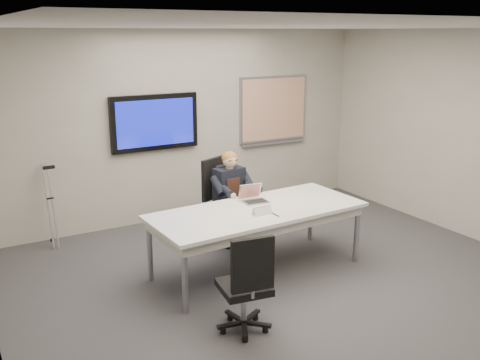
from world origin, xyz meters
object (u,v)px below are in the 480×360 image
seated_person (235,210)px  office_chair_far (225,216)px  laptop (253,197)px  conference_table (258,216)px  office_chair_near (246,301)px

seated_person → office_chair_far: bearing=87.6°
laptop → seated_person: bearing=91.7°
conference_table → seated_person: (0.14, 0.77, -0.18)m
conference_table → seated_person: bearing=77.3°
office_chair_far → laptop: bearing=-114.7°
conference_table → office_chair_far: 1.08m
office_chair_near → laptop: size_ratio=3.25×
conference_table → seated_person: seated_person is taller
conference_table → laptop: laptop is taller
seated_person → conference_table: bearing=-107.3°
office_chair_near → office_chair_far: bearing=-104.8°
conference_table → office_chair_far: size_ratio=2.25×
office_chair_far → laptop: 0.89m
office_chair_far → office_chair_near: (-0.92, -2.11, -0.04)m
office_chair_far → seated_person: (0.02, -0.25, 0.16)m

